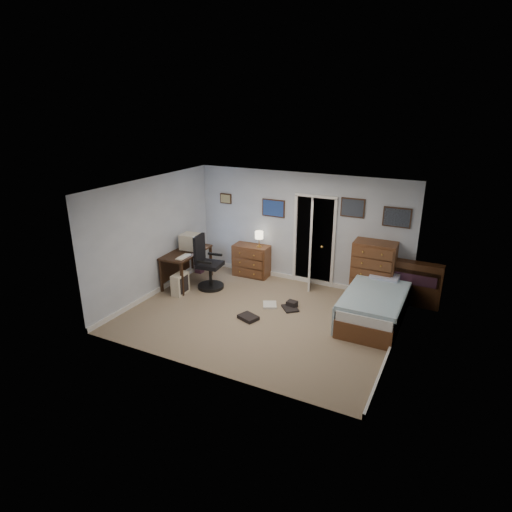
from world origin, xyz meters
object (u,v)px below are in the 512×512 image
(computer_desk, at_px, (183,258))
(low_dresser, at_px, (252,260))
(tall_dresser, at_px, (373,271))
(bed, at_px, (374,305))
(office_chair, at_px, (207,268))

(computer_desk, relative_size, low_dresser, 1.61)
(low_dresser, relative_size, tall_dresser, 0.68)
(tall_dresser, height_order, bed, tall_dresser)
(computer_desk, relative_size, tall_dresser, 1.09)
(office_chair, bearing_deg, tall_dresser, 10.18)
(computer_desk, bearing_deg, office_chair, -2.46)
(tall_dresser, bearing_deg, computer_desk, -166.50)
(computer_desk, height_order, office_chair, office_chair)
(computer_desk, distance_m, tall_dresser, 4.16)
(low_dresser, bearing_deg, bed, -19.75)
(computer_desk, xyz_separation_m, office_chair, (0.64, 0.01, -0.13))
(computer_desk, height_order, tall_dresser, tall_dresser)
(computer_desk, distance_m, low_dresser, 1.61)
(bed, bearing_deg, office_chair, -178.21)
(office_chair, bearing_deg, bed, -5.16)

